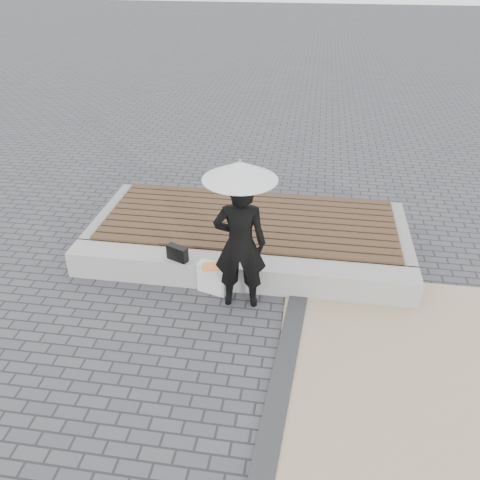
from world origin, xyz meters
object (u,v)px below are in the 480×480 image
seating_ledge (238,272)px  handbag (177,253)px  parasol (240,171)px  canvas_tote (213,278)px  woman (240,244)px

seating_ledge → handbag: handbag is taller
parasol → canvas_tote: 1.79m
handbag → parasol: bearing=4.7°
canvas_tote → woman: bearing=-10.0°
parasol → handbag: parasol is taller
seating_ledge → parasol: 1.81m
seating_ledge → woman: 0.86m
seating_ledge → handbag: size_ratio=16.04×
handbag → canvas_tote: handbag is taller
woman → canvas_tote: 0.84m
seating_ledge → handbag: (-0.85, -0.12, 0.31)m
woman → handbag: (-0.94, 0.32, -0.42)m
woman → handbag: size_ratio=6.00×
parasol → canvas_tote: size_ratio=2.60×
handbag → canvas_tote: size_ratio=0.69×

